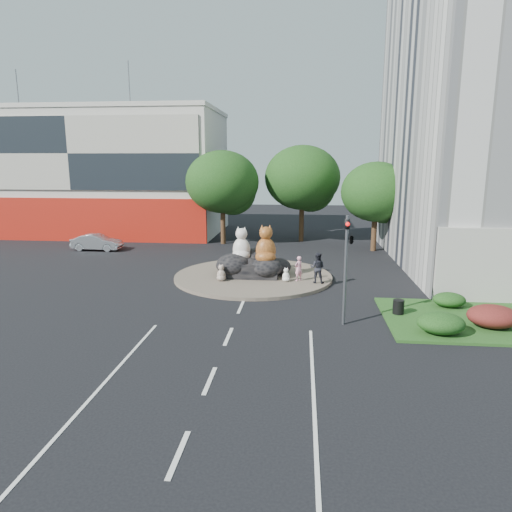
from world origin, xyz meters
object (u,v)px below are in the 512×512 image
Objects in this scene: kitten_white at (286,274)px; litter_bin at (398,307)px; parked_car at (97,242)px; pedestrian_dark at (317,268)px; cat_white at (242,244)px; pedestrian_pink at (299,268)px; kitten_calico at (221,272)px; cat_tabby at (266,244)px.

kitten_white is 7.65m from litter_bin.
kitten_white is 18.58m from parked_car.
kitten_white is at bearing 6.83° from pedestrian_dark.
cat_white is at bearing -7.65° from pedestrian_dark.
litter_bin is at bearing 89.04° from pedestrian_pink.
kitten_calico is 15.45m from parked_car.
litter_bin is at bearing 138.10° from pedestrian_dark.
pedestrian_pink is at bearing 6.92° from kitten_white.
parked_car is (-17.99, 9.40, -0.44)m from pedestrian_dark.
cat_white is 1.70m from cat_tabby.
cat_tabby is 3.55m from pedestrian_dark.
kitten_calico is 5.79m from pedestrian_dark.
pedestrian_pink is (0.75, 0.21, 0.33)m from kitten_white.
cat_tabby is 3.51× the size of litter_bin.
kitten_calico is 10.73m from litter_bin.
kitten_calico is 0.56× the size of pedestrian_dark.
pedestrian_dark is at bearing 126.37° from litter_bin.
cat_tabby is 2.55m from pedestrian_pink.
pedestrian_dark is at bearing -13.97° from kitten_white.
cat_white reaches higher than litter_bin.
pedestrian_dark is at bearing 118.85° from pedestrian_pink.
pedestrian_dark is at bearing -26.62° from cat_tabby.
cat_tabby is at bearing -62.14° from pedestrian_pink.
kitten_calico is at bearing 152.33° from litter_bin.
pedestrian_pink is 1.19m from pedestrian_dark.
cat_white is at bearing 141.58° from litter_bin.
pedestrian_pink is (4.66, 0.45, 0.24)m from kitten_calico.
pedestrian_pink is (2.05, -0.72, -1.34)m from cat_tabby.
cat_white is 5.16m from pedestrian_dark.
kitten_white is at bearing -26.68° from pedestrian_pink.
litter_bin is (5.59, -5.22, -0.17)m from kitten_white.
kitten_white is (2.90, -1.51, -1.57)m from cat_white.
litter_bin is at bearing -18.79° from kitten_calico.
cat_tabby is 3.27m from kitten_calico.
cat_tabby is 2.32× the size of kitten_calico.
pedestrian_dark reaches higher than kitten_calico.
litter_bin is (4.84, -5.43, -0.49)m from pedestrian_pink.
litter_bin is (21.71, -14.45, -0.22)m from parked_car.
kitten_white is 0.57× the size of pedestrian_pink.
kitten_calico is 0.25× the size of parked_car.
cat_tabby reaches higher than kitten_calico.
kitten_calico is (-1.02, -1.75, -1.48)m from cat_white.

